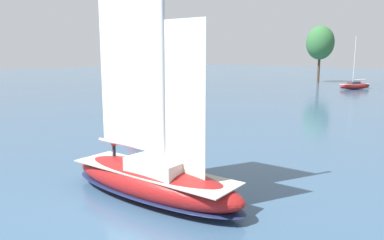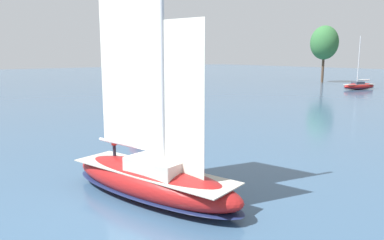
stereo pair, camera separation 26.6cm
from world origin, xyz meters
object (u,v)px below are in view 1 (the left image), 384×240
(sailboat_moored_mid_channel, at_px, (355,86))
(channel_buoy, at_px, (134,132))
(tree_shore_left, at_px, (320,43))
(sailboat_main, at_px, (152,177))

(sailboat_moored_mid_channel, bearing_deg, channel_buoy, -80.21)
(tree_shore_left, height_order, sailboat_moored_mid_channel, tree_shore_left)
(sailboat_main, xyz_separation_m, sailboat_moored_mid_channel, (-24.30, 73.99, -0.45))
(tree_shore_left, relative_size, sailboat_moored_mid_channel, 1.32)
(tree_shore_left, relative_size, channel_buoy, 7.20)
(sailboat_moored_mid_channel, height_order, channel_buoy, sailboat_moored_mid_channel)
(sailboat_main, bearing_deg, channel_buoy, 151.98)
(sailboat_main, relative_size, sailboat_moored_mid_channel, 1.36)
(tree_shore_left, height_order, sailboat_main, sailboat_main)
(channel_buoy, bearing_deg, sailboat_main, -28.02)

